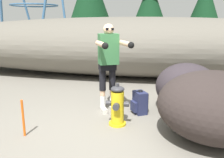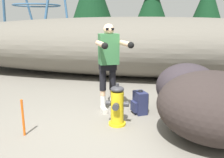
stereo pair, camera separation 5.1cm
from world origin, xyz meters
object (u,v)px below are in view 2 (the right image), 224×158
(boulder_large, at_px, (215,106))
(survey_stake, at_px, (23,118))
(utility_worker, at_px, (108,58))
(spare_backpack, at_px, (140,103))
(fire_hydrant, at_px, (117,106))
(boulder_small, at_px, (187,88))

(boulder_large, relative_size, survey_stake, 2.90)
(utility_worker, xyz_separation_m, spare_backpack, (0.62, 0.04, -0.89))
(spare_backpack, bearing_deg, fire_hydrant, 30.77)
(boulder_small, relative_size, survey_stake, 2.14)
(spare_backpack, height_order, boulder_large, boulder_large)
(boulder_small, bearing_deg, fire_hydrant, -143.49)
(utility_worker, bearing_deg, spare_backpack, 68.73)
(boulder_large, height_order, boulder_small, boulder_large)
(fire_hydrant, relative_size, boulder_large, 0.43)
(boulder_large, distance_m, boulder_small, 1.17)
(fire_hydrant, bearing_deg, utility_worker, 115.26)
(fire_hydrant, height_order, utility_worker, utility_worker)
(boulder_large, bearing_deg, spare_backpack, 145.44)
(utility_worker, bearing_deg, boulder_small, 78.13)
(survey_stake, bearing_deg, utility_worker, 47.80)
(utility_worker, relative_size, boulder_large, 1.00)
(spare_backpack, height_order, survey_stake, survey_stake)
(boulder_large, bearing_deg, survey_stake, -170.91)
(survey_stake, bearing_deg, boulder_large, 9.09)
(boulder_large, bearing_deg, utility_worker, 156.82)
(utility_worker, height_order, spare_backpack, utility_worker)
(fire_hydrant, distance_m, utility_worker, 0.98)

